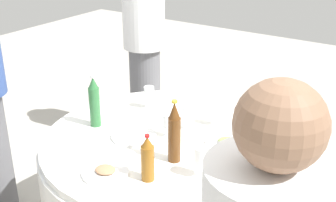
# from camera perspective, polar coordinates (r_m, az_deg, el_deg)

# --- Properties ---
(dining_table) EXTENTS (1.44, 1.44, 0.74)m
(dining_table) POSITION_cam_1_polar(r_m,az_deg,el_deg) (2.57, 0.00, -7.63)
(dining_table) COLOR white
(dining_table) RESTS_ON ground_plane
(bottle_green_west) EXTENTS (0.06, 0.06, 0.31)m
(bottle_green_west) POSITION_cam_1_polar(r_m,az_deg,el_deg) (2.61, -9.41, -0.19)
(bottle_green_west) COLOR #2D6B38
(bottle_green_west) RESTS_ON dining_table
(bottle_brown_right) EXTENTS (0.06, 0.06, 0.33)m
(bottle_brown_right) POSITION_cam_1_polar(r_m,az_deg,el_deg) (2.22, 0.82, -4.13)
(bottle_brown_right) COLOR #593314
(bottle_brown_right) RESTS_ON dining_table
(bottle_amber_front) EXTENTS (0.06, 0.06, 0.24)m
(bottle_amber_front) POSITION_cam_1_polar(r_m,az_deg,el_deg) (2.09, -2.63, -7.45)
(bottle_amber_front) COLOR #8C5619
(bottle_amber_front) RESTS_ON dining_table
(wine_glass_east) EXTENTS (0.07, 0.07, 0.16)m
(wine_glass_east) POSITION_cam_1_polar(r_m,az_deg,el_deg) (2.11, 4.35, -7.09)
(wine_glass_east) COLOR white
(wine_glass_east) RESTS_ON dining_table
(wine_glass_inner) EXTENTS (0.07, 0.07, 0.15)m
(wine_glass_inner) POSITION_cam_1_polar(r_m,az_deg,el_deg) (2.55, 2.49, -1.52)
(wine_glass_inner) COLOR white
(wine_glass_inner) RESTS_ON dining_table
(wine_glass_rear) EXTENTS (0.07, 0.07, 0.14)m
(wine_glass_rear) POSITION_cam_1_polar(r_m,az_deg,el_deg) (2.47, 0.02, -2.59)
(wine_glass_rear) COLOR white
(wine_glass_rear) RESTS_ON dining_table
(wine_glass_mid) EXTENTS (0.06, 0.06, 0.15)m
(wine_glass_mid) POSITION_cam_1_polar(r_m,az_deg,el_deg) (2.83, -2.44, 0.95)
(wine_glass_mid) COLOR white
(wine_glass_mid) RESTS_ON dining_table
(wine_glass_outer) EXTENTS (0.07, 0.07, 0.15)m
(wine_glass_outer) POSITION_cam_1_polar(r_m,az_deg,el_deg) (2.61, 6.51, -0.94)
(wine_glass_outer) COLOR white
(wine_glass_outer) RESTS_ON dining_table
(plate_outer) EXTENTS (0.25, 0.25, 0.02)m
(plate_outer) POSITION_cam_1_polar(r_m,az_deg,el_deg) (2.51, -4.40, -4.47)
(plate_outer) COLOR white
(plate_outer) RESTS_ON dining_table
(plate_far) EXTENTS (0.24, 0.24, 0.04)m
(plate_far) POSITION_cam_1_polar(r_m,az_deg,el_deg) (2.44, 7.66, -5.43)
(plate_far) COLOR white
(plate_far) RESTS_ON dining_table
(plate_north) EXTENTS (0.23, 0.23, 0.04)m
(plate_north) POSITION_cam_1_polar(r_m,az_deg,el_deg) (2.20, -8.02, -9.02)
(plate_north) COLOR white
(plate_north) RESTS_ON dining_table
(plate_near) EXTENTS (0.24, 0.24, 0.02)m
(plate_near) POSITION_cam_1_polar(r_m,az_deg,el_deg) (2.84, 5.14, -1.08)
(plate_near) COLOR white
(plate_near) RESTS_ON dining_table
(knife_right) EXTENTS (0.11, 0.16, 0.00)m
(knife_right) POSITION_cam_1_polar(r_m,az_deg,el_deg) (2.70, -1.35, -2.49)
(knife_right) COLOR silver
(knife_right) RESTS_ON dining_table
(knife_front) EXTENTS (0.12, 0.15, 0.00)m
(knife_front) POSITION_cam_1_polar(r_m,az_deg,el_deg) (2.99, -0.47, 0.26)
(knife_front) COLOR silver
(knife_front) RESTS_ON dining_table
(person_front) EXTENTS (0.34, 0.34, 1.61)m
(person_front) POSITION_cam_1_polar(r_m,az_deg,el_deg) (3.70, -3.06, 6.55)
(person_front) COLOR slate
(person_front) RESTS_ON ground_plane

